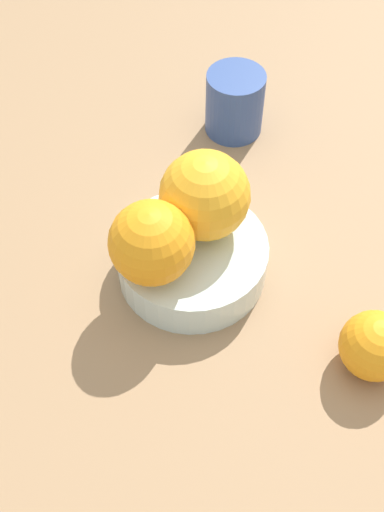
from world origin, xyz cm
name	(u,v)px	position (x,y,z in cm)	size (l,w,h in cm)	color
ground_plane	(192,276)	(0.00, 0.00, -1.00)	(110.00, 110.00, 2.00)	#997551
fruit_bowl	(192,259)	(0.00, 0.00, 1.94)	(14.56, 14.56, 4.10)	silver
orange_in_bowl_0	(201,194)	(-2.78, -0.36, 8.33)	(8.47, 8.47, 8.47)	#F9A823
orange_in_bowl_1	(152,243)	(3.86, -2.09, 7.94)	(7.69, 7.69, 7.69)	orange
orange_loose_0	(375,346)	(2.58, 18.53, 3.10)	(6.21, 6.21, 6.21)	orange
ceramic_cup	(235,103)	(-20.87, -4.25, 3.76)	(6.64, 6.64, 7.53)	#334C8C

